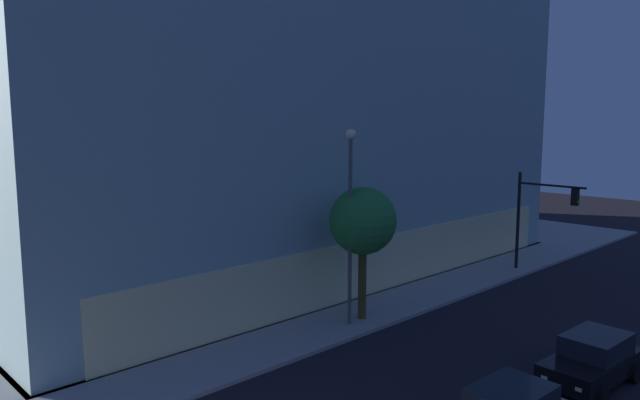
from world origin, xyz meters
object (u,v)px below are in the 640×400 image
car_black (593,359)px  traffic_light_far_corner (540,208)px  sidewalk_tree (363,222)px  modern_building (213,84)px  street_lamp_sidewalk (350,204)px

car_black → traffic_light_far_corner: bearing=33.2°
sidewalk_tree → car_black: bearing=-83.9°
modern_building → car_black: (-2.90, -26.03, -10.09)m
sidewalk_tree → car_black: sidewalk_tree is taller
traffic_light_far_corner → street_lamp_sidewalk: 13.89m
sidewalk_tree → traffic_light_far_corner: bearing=-6.8°
modern_building → traffic_light_far_corner: (8.95, -18.28, -7.18)m
sidewalk_tree → car_black: (0.98, -9.28, -3.52)m
modern_building → car_black: size_ratio=8.21×
street_lamp_sidewalk → car_black: bearing=-78.4°
sidewalk_tree → street_lamp_sidewalk: bearing=-172.7°
modern_building → traffic_light_far_corner: 21.59m
modern_building → sidewalk_tree: 18.42m
modern_building → street_lamp_sidewalk: size_ratio=4.16×
street_lamp_sidewalk → traffic_light_far_corner: bearing=-5.9°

